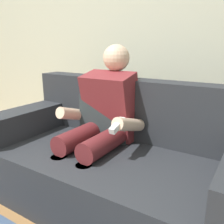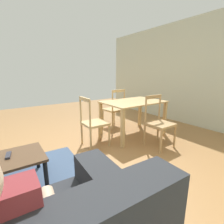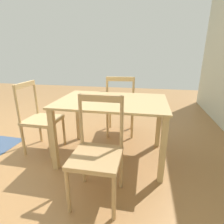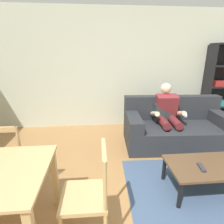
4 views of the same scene
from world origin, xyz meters
The scene contains 3 objects.
wall_back centered at (0.00, 2.93, 1.32)m, with size 7.13×0.12×2.64m, color beige.
couch centered at (0.80, 1.80, 0.32)m, with size 1.97×1.04×0.88m.
person_lounging centered at (0.65, 1.85, 0.59)m, with size 0.61×0.89×1.15m.
Camera 1 is at (1.57, 0.36, 1.14)m, focal length 38.58 mm.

